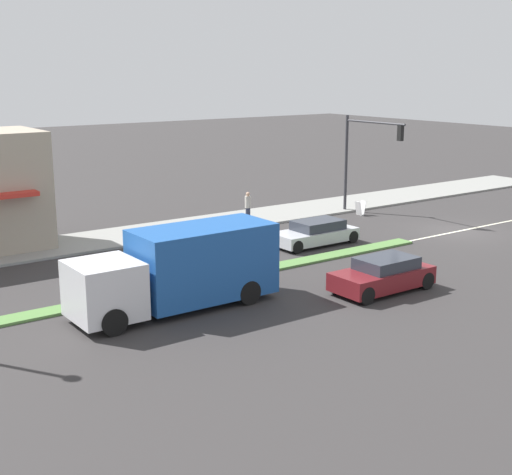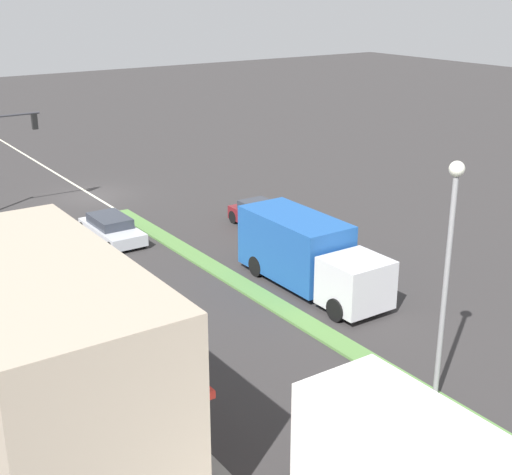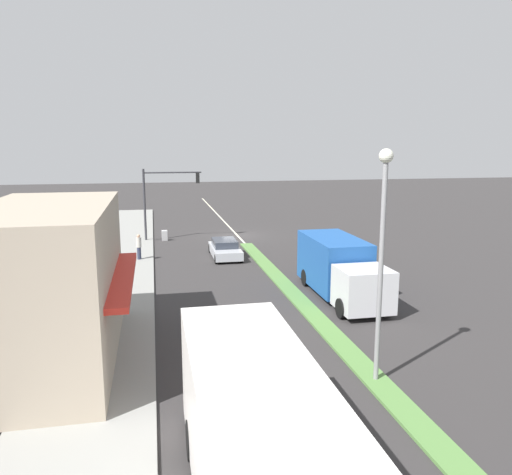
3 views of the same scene
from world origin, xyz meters
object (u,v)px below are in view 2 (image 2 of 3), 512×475
object	(u,v)px
delivery_truck	(308,254)
sedan_silver	(112,229)
street_lamp	(449,255)
sedan_maroon	(263,216)

from	to	relation	value
delivery_truck	sedan_silver	xyz separation A→B (m)	(4.40, -9.99, -0.89)
street_lamp	sedan_maroon	bearing A→B (deg)	-107.05
delivery_truck	sedan_maroon	size ratio (longest dim) A/B	1.83
street_lamp	sedan_silver	xyz separation A→B (m)	(2.20, -19.05, -4.20)
sedan_silver	sedan_maroon	world-z (taller)	sedan_maroon
delivery_truck	street_lamp	bearing A→B (deg)	76.36
sedan_silver	street_lamp	bearing A→B (deg)	96.59
sedan_maroon	sedan_silver	bearing A→B (deg)	-20.84
street_lamp	sedan_silver	distance (m)	19.63
delivery_truck	sedan_maroon	bearing A→B (deg)	-111.13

